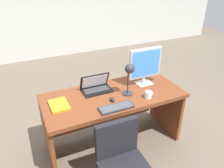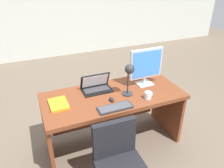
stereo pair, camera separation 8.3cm
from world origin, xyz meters
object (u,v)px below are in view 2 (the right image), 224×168
object	(u,v)px
monitor	(146,65)
book	(58,104)
coffee_mug	(148,95)
desk_lamp	(129,73)
desk	(112,107)
keyboard	(115,108)
mouse	(112,100)
laptop	(96,85)

from	to	relation	value
monitor	book	bearing A→B (deg)	-176.86
coffee_mug	desk_lamp	bearing A→B (deg)	139.25
desk	desk_lamp	size ratio (longest dim) A/B	4.21
monitor	desk_lamp	xyz separation A→B (m)	(-0.31, -0.17, 0.02)
desk	keyboard	distance (m)	0.39
mouse	coffee_mug	size ratio (longest dim) A/B	0.82
mouse	desk_lamp	world-z (taller)	desk_lamp
monitor	keyboard	bearing A→B (deg)	-147.71
desk	desk_lamp	bearing A→B (deg)	-39.34
mouse	book	distance (m)	0.58
laptop	coffee_mug	xyz separation A→B (m)	(0.48, -0.43, -0.02)
mouse	coffee_mug	distance (m)	0.42
mouse	coffee_mug	world-z (taller)	coffee_mug
monitor	laptop	bearing A→B (deg)	169.66
desk	keyboard	world-z (taller)	keyboard
desk_lamp	laptop	bearing A→B (deg)	137.34
laptop	mouse	xyz separation A→B (m)	(0.07, -0.32, -0.04)
mouse	desk_lamp	xyz separation A→B (m)	(0.23, 0.04, 0.27)
laptop	keyboard	world-z (taller)	laptop
book	coffee_mug	world-z (taller)	coffee_mug
desk	desk_lamp	xyz separation A→B (m)	(0.16, -0.13, 0.49)
mouse	desk_lamp	distance (m)	0.35
keyboard	book	distance (m)	0.62
laptop	desk_lamp	distance (m)	0.47
desk	laptop	size ratio (longest dim) A/B	4.62
keyboard	coffee_mug	distance (m)	0.43
monitor	mouse	distance (m)	0.63
laptop	desk_lamp	world-z (taller)	desk_lamp
laptop	mouse	world-z (taller)	laptop
desk_lamp	book	distance (m)	0.84
book	keyboard	bearing A→B (deg)	-28.60
laptop	book	bearing A→B (deg)	-160.49
laptop	mouse	bearing A→B (deg)	-76.81
desk	mouse	size ratio (longest dim) A/B	19.67
desk	monitor	xyz separation A→B (m)	(0.47, 0.04, 0.47)
monitor	keyboard	distance (m)	0.71
monitor	laptop	distance (m)	0.66
desk	coffee_mug	size ratio (longest dim) A/B	16.20
monitor	mouse	size ratio (longest dim) A/B	5.61
keyboard	mouse	size ratio (longest dim) A/B	4.47
desk	desk_lamp	distance (m)	0.53
laptop	keyboard	bearing A→B (deg)	-83.52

